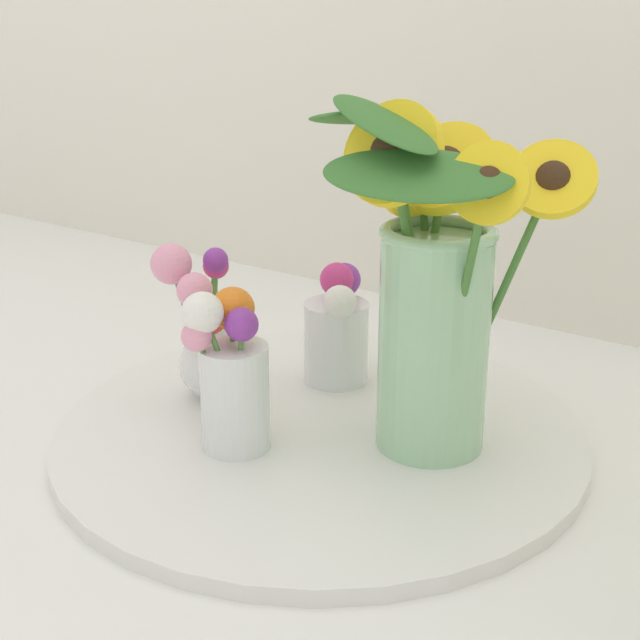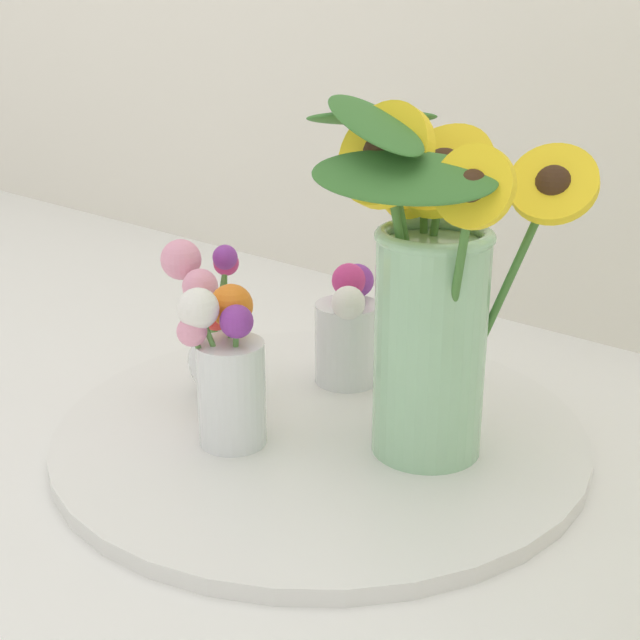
{
  "view_description": "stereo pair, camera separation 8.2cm",
  "coord_description": "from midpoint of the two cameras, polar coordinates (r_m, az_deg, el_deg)",
  "views": [
    {
      "loc": [
        0.46,
        -0.59,
        0.4
      ],
      "look_at": [
        0.02,
        0.04,
        0.12
      ],
      "focal_mm": 50.0,
      "sensor_mm": 36.0,
      "label": 1
    },
    {
      "loc": [
        0.52,
        -0.54,
        0.4
      ],
      "look_at": [
        0.02,
        0.04,
        0.12
      ],
      "focal_mm": 50.0,
      "sensor_mm": 36.0,
      "label": 2
    }
  ],
  "objects": [
    {
      "name": "serving_tray",
      "position": [
        0.86,
        -2.73,
        -7.23
      ],
      "size": [
        0.51,
        0.51,
        0.02
      ],
      "color": "white",
      "rests_on": "ground_plane"
    },
    {
      "name": "vase_bulb_right",
      "position": [
        0.9,
        -9.82,
        -1.04
      ],
      "size": [
        0.08,
        0.08,
        0.16
      ],
      "color": "white",
      "rests_on": "serving_tray"
    },
    {
      "name": "vase_small_back",
      "position": [
        0.94,
        -1.39,
        -0.59
      ],
      "size": [
        0.07,
        0.08,
        0.13
      ],
      "color": "white",
      "rests_on": "serving_tray"
    },
    {
      "name": "mason_jar_sunflowers",
      "position": [
        0.77,
        4.11,
        2.29
      ],
      "size": [
        0.24,
        0.21,
        0.32
      ],
      "color": "#99CC9E",
      "rests_on": "serving_tray"
    },
    {
      "name": "vase_small_center",
      "position": [
        0.8,
        -8.65,
        -3.48
      ],
      "size": [
        0.06,
        0.08,
        0.15
      ],
      "color": "white",
      "rests_on": "serving_tray"
    },
    {
      "name": "ground_plane",
      "position": [
        0.85,
        -5.56,
        -8.48
      ],
      "size": [
        6.0,
        6.0,
        0.0
      ],
      "primitive_type": "plane",
      "color": "white"
    }
  ]
}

